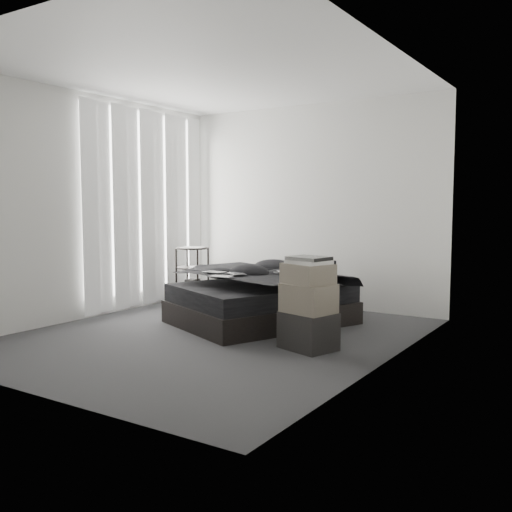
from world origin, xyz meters
The scene contains 25 objects.
floor centered at (0.00, 0.00, 0.00)m, with size 3.60×4.20×0.01m, color #353538.
ceiling centered at (0.00, 0.00, 2.60)m, with size 3.60×4.20×0.01m, color white.
wall_back centered at (0.00, 2.10, 1.30)m, with size 3.60×0.01×2.60m, color silver.
wall_front centered at (0.00, -2.10, 1.30)m, with size 3.60×0.01×2.60m, color silver.
wall_left centered at (-1.80, 0.00, 1.30)m, with size 0.01×4.20×2.60m, color silver.
wall_right centered at (1.80, 0.00, 1.30)m, with size 0.01×4.20×2.60m, color silver.
window_left centered at (-1.78, 0.90, 1.35)m, with size 0.02×2.00×2.30m, color white.
curtain_left centered at (-1.73, 0.90, 1.28)m, with size 0.06×2.12×2.48m, color white.
bed centered at (0.07, 0.80, 0.12)m, with size 1.36×1.80×0.24m, color black.
mattress centered at (0.07, 0.80, 0.34)m, with size 1.31×1.75×0.19m, color black.
duvet centered at (0.05, 0.76, 0.54)m, with size 1.33×1.54×0.21m, color black.
pillow_lower centered at (0.31, 1.46, 0.50)m, with size 0.54×0.37×0.12m, color black.
pillow_upper centered at (0.35, 1.42, 0.62)m, with size 0.51×0.35×0.11m, color black.
laptop centered at (0.39, 0.71, 0.66)m, with size 0.29×0.19×0.02m, color silver.
comic_a centered at (-0.33, 0.45, 0.65)m, with size 0.23×0.15×0.01m, color black.
comic_b centered at (-0.03, 0.47, 0.66)m, with size 0.23×0.15×0.01m, color black.
comic_c centered at (-0.03, 0.18, 0.66)m, with size 0.23×0.15×0.01m, color black.
side_stand centered at (-1.31, 1.29, 0.38)m, with size 0.41×0.41×0.75m, color black.
papers centered at (-1.30, 1.28, 0.76)m, with size 0.29×0.21×0.02m, color white.
floor_books centered at (-1.25, 0.89, 0.07)m, with size 0.15×0.21×0.15m, color black.
box_lower centered at (1.05, 0.06, 0.17)m, with size 0.46×0.36×0.34m, color black.
box_mid centered at (1.05, 0.04, 0.47)m, with size 0.43×0.34×0.26m, color #696052.
box_upper centered at (1.04, 0.06, 0.70)m, with size 0.41×0.33×0.18m, color #696052.
art_book_white centered at (1.05, 0.06, 0.81)m, with size 0.35×0.28×0.04m, color silver.
art_book_snake centered at (1.05, 0.04, 0.84)m, with size 0.34×0.27×0.03m, color silver.
Camera 1 is at (3.42, -4.52, 1.33)m, focal length 40.00 mm.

